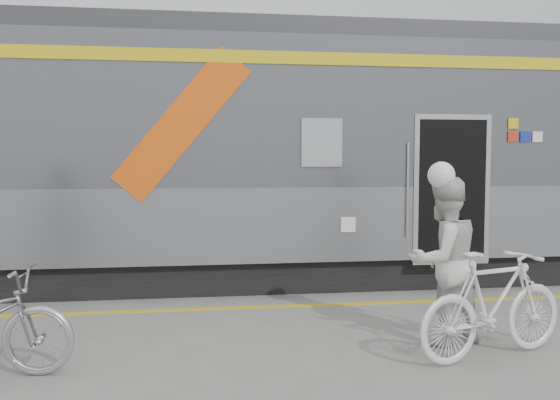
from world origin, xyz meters
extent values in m
plane|color=slate|center=(0.00, 0.00, 0.00)|extent=(90.00, 90.00, 0.00)
cube|color=black|center=(0.47, 4.20, 0.25)|extent=(24.00, 2.70, 0.50)
cube|color=#9EA0A5|center=(0.47, 4.20, 1.05)|extent=(24.00, 3.00, 1.10)
cube|color=#595B60|center=(0.47, 4.20, 2.70)|extent=(24.00, 3.00, 2.20)
cube|color=#38383A|center=(0.47, 4.20, 3.95)|extent=(24.00, 2.64, 0.30)
cube|color=gold|center=(0.47, 2.69, 3.45)|extent=(24.00, 0.02, 0.18)
cube|color=#E2520D|center=(-1.33, 2.69, 2.50)|extent=(1.96, 0.01, 2.19)
cube|color=black|center=(0.67, 2.69, 2.25)|extent=(0.55, 0.02, 0.65)
cube|color=black|center=(2.67, 2.90, 1.55)|extent=(1.05, 0.45, 2.10)
cube|color=silver|center=(2.67, 2.69, 1.55)|extent=(1.20, 0.02, 2.25)
cylinder|color=silver|center=(1.97, 2.67, 1.55)|extent=(0.04, 0.04, 1.40)
cube|color=silver|center=(2.67, 2.65, 0.52)|extent=(1.05, 0.25, 0.06)
cube|color=gold|center=(3.62, 2.69, 2.55)|extent=(0.16, 0.01, 0.16)
cube|color=red|center=(3.62, 2.69, 2.35)|extent=(0.16, 0.01, 0.16)
cube|color=#18279C|center=(3.82, 2.69, 2.35)|extent=(0.16, 0.01, 0.16)
cube|color=silver|center=(4.02, 2.69, 2.35)|extent=(0.16, 0.01, 0.16)
cube|color=silver|center=(1.07, 2.69, 1.05)|extent=(0.22, 0.01, 0.22)
cube|color=gold|center=(0.00, 2.15, 0.00)|extent=(24.00, 0.12, 0.01)
imported|color=silver|center=(1.53, 0.34, 0.91)|extent=(1.05, 0.92, 1.82)
imported|color=silver|center=(1.83, -0.21, 0.55)|extent=(1.91, 1.03, 1.10)
sphere|color=white|center=(1.53, 0.34, 1.97)|extent=(0.29, 0.29, 0.29)
camera|label=1|loc=(-1.12, -5.73, 2.02)|focal=38.00mm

